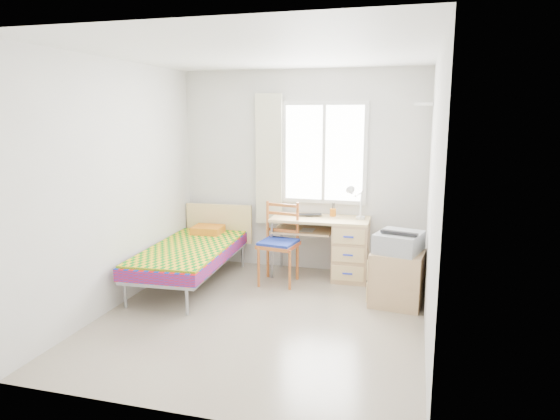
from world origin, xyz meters
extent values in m
plane|color=#BCAD93|center=(0.00, 0.00, 0.00)|extent=(3.50, 3.50, 0.00)
plane|color=white|center=(0.00, 0.00, 2.60)|extent=(3.50, 3.50, 0.00)
plane|color=silver|center=(0.00, 1.75, 1.30)|extent=(3.20, 0.00, 3.20)
plane|color=silver|center=(-1.60, 0.00, 1.30)|extent=(0.00, 3.50, 3.50)
plane|color=silver|center=(1.60, 0.00, 1.30)|extent=(0.00, 3.50, 3.50)
cube|color=white|center=(0.30, 1.73, 1.55)|extent=(1.10, 0.04, 1.30)
cube|color=white|center=(0.30, 1.72, 1.55)|extent=(1.00, 0.02, 1.20)
cube|color=white|center=(0.30, 1.72, 1.55)|extent=(0.04, 0.02, 1.20)
cube|color=beige|center=(-0.42, 1.68, 1.45)|extent=(0.35, 0.05, 1.70)
cube|color=white|center=(1.49, 1.40, 2.15)|extent=(0.20, 0.32, 0.03)
cube|color=#92949A|center=(-1.12, 0.70, 0.32)|extent=(0.96, 1.95, 0.06)
cube|color=red|center=(-1.12, 0.70, 0.40)|extent=(1.00, 1.97, 0.13)
cube|color=yellow|center=(-1.12, 0.68, 0.48)|extent=(0.97, 1.85, 0.03)
cube|color=#DEC574|center=(-1.12, 1.62, 0.57)|extent=(0.92, 0.10, 0.52)
cube|color=orange|center=(-1.17, 1.35, 0.54)|extent=(0.40, 0.34, 0.10)
cylinder|color=#92949A|center=(-1.48, -0.15, 0.15)|extent=(0.04, 0.04, 0.31)
cylinder|color=#92949A|center=(-0.76, 1.55, 0.15)|extent=(0.04, 0.04, 0.31)
cube|color=#DEC574|center=(0.32, 1.46, 0.74)|extent=(1.23, 0.59, 0.03)
cube|color=tan|center=(0.71, 1.46, 0.36)|extent=(0.44, 0.55, 0.73)
cube|color=tan|center=(0.09, 1.46, 0.59)|extent=(0.75, 0.54, 0.02)
cylinder|color=#92949A|center=(-0.25, 1.23, 0.36)|extent=(0.03, 0.03, 0.73)
cylinder|color=#92949A|center=(-0.25, 1.68, 0.36)|extent=(0.03, 0.03, 0.73)
cube|color=#AB4221|center=(-0.12, 1.05, 0.48)|extent=(0.48, 0.48, 0.04)
cube|color=navy|center=(-0.12, 1.05, 0.51)|extent=(0.46, 0.46, 0.04)
cube|color=#AB4221|center=(-0.12, 1.25, 0.78)|extent=(0.38, 0.09, 0.43)
cylinder|color=#AB4221|center=(-0.31, 0.86, 0.24)|extent=(0.03, 0.03, 0.48)
cylinder|color=#AB4221|center=(0.07, 1.25, 0.49)|extent=(0.04, 0.04, 0.98)
cube|color=tan|center=(1.30, 0.72, 0.29)|extent=(0.59, 0.55, 0.59)
cube|color=#DEC574|center=(1.03, 0.72, 0.43)|extent=(0.07, 0.44, 0.21)
cube|color=#DEC574|center=(1.03, 0.72, 0.18)|extent=(0.07, 0.44, 0.21)
cube|color=#ABAFB3|center=(1.31, 0.75, 0.69)|extent=(0.56, 0.61, 0.21)
cube|color=black|center=(1.31, 0.75, 0.80)|extent=(0.44, 0.49, 0.02)
imported|color=black|center=(0.17, 1.49, 0.77)|extent=(0.36, 0.28, 0.03)
cylinder|color=orange|center=(0.45, 1.60, 0.81)|extent=(0.08, 0.08, 0.10)
cylinder|color=white|center=(0.81, 1.52, 0.78)|extent=(0.11, 0.11, 0.03)
cylinder|color=white|center=(0.81, 1.52, 0.93)|extent=(0.02, 0.13, 0.30)
cylinder|color=white|center=(0.79, 1.44, 1.09)|extent=(0.14, 0.26, 0.12)
cone|color=white|center=(0.71, 1.34, 1.12)|extent=(0.16, 0.17, 0.14)
imported|color=gray|center=(0.07, 1.43, 0.59)|extent=(0.17, 0.23, 0.02)
camera|label=1|loc=(1.45, -4.58, 2.04)|focal=32.00mm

